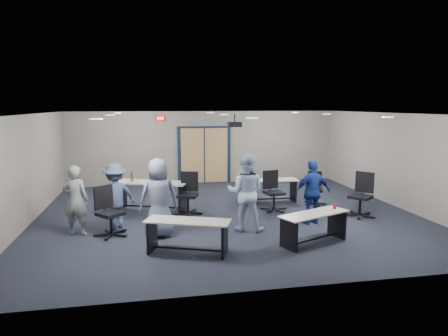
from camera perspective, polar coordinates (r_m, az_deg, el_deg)
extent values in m
plane|color=#1B202C|center=(10.88, 0.49, -6.62)|extent=(10.00, 10.00, 0.00)
cube|color=gray|center=(15.00, -2.86, 2.95)|extent=(10.00, 0.04, 2.70)
cube|color=gray|center=(6.32, 8.50, -5.56)|extent=(10.00, 0.04, 2.70)
cube|color=gray|center=(10.81, -26.49, -0.35)|extent=(0.04, 9.00, 2.70)
cube|color=gray|center=(12.55, 23.50, 1.03)|extent=(0.04, 9.00, 2.70)
cube|color=silver|center=(10.48, 0.51, 7.75)|extent=(10.00, 9.00, 0.04)
cube|color=black|center=(15.00, -2.83, 1.80)|extent=(2.00, 0.06, 2.20)
cube|color=tan|center=(14.93, -4.53, 1.74)|extent=(0.85, 0.04, 2.05)
cube|color=tan|center=(15.05, -1.12, 1.83)|extent=(0.85, 0.04, 2.05)
cube|color=black|center=(14.74, -9.08, 7.03)|extent=(0.32, 0.05, 0.18)
cube|color=#FF0C0C|center=(14.71, -9.08, 7.02)|extent=(0.26, 0.02, 0.12)
cylinder|color=black|center=(11.03, 1.54, 7.18)|extent=(0.04, 0.04, 0.24)
cube|color=black|center=(11.04, 1.53, 6.25)|extent=(0.35, 0.30, 0.14)
cylinder|color=black|center=(10.89, 1.70, 6.21)|extent=(0.08, 0.03, 0.08)
cube|color=#BCB9B2|center=(7.97, -5.22, -7.54)|extent=(1.77, 1.12, 0.03)
cube|color=black|center=(8.29, -10.23, -9.45)|extent=(0.23, 0.50, 0.65)
cube|color=black|center=(7.91, 0.10, -10.21)|extent=(0.23, 0.50, 0.65)
cube|color=black|center=(8.15, -5.17, -11.41)|extent=(1.41, 0.57, 0.04)
cube|color=#BCB9B2|center=(8.73, 12.79, -6.40)|extent=(1.70, 1.12, 0.03)
cube|color=black|center=(8.34, 9.23, -9.39)|extent=(0.23, 0.47, 0.63)
cube|color=black|center=(9.34, 15.81, -7.60)|extent=(0.23, 0.47, 0.63)
cube|color=black|center=(8.89, 12.66, -9.84)|extent=(1.35, 0.60, 0.04)
cylinder|color=red|center=(9.17, 15.54, -5.33)|extent=(0.07, 0.07, 0.11)
cube|color=#BCB9B2|center=(11.26, -10.38, -2.05)|extent=(2.12, 1.35, 0.03)
cube|color=black|center=(11.69, -14.44, -3.83)|extent=(0.27, 0.59, 0.78)
cube|color=black|center=(11.07, -5.97, -4.31)|extent=(0.27, 0.59, 0.78)
cube|color=black|center=(11.41, -10.28, -5.44)|extent=(1.69, 0.70, 0.04)
cube|color=#BCB9B2|center=(12.18, 6.56, -1.74)|extent=(1.71, 0.60, 0.03)
cube|color=black|center=(12.06, 3.09, -3.46)|extent=(0.06, 0.52, 0.66)
cube|color=black|center=(12.47, 9.87, -3.17)|extent=(0.06, 0.52, 0.66)
cube|color=black|center=(12.30, 6.52, -4.39)|extent=(1.51, 0.08, 0.04)
imported|color=gray|center=(9.60, -20.44, -4.35)|extent=(0.66, 0.51, 1.61)
imported|color=slate|center=(9.00, -9.31, -4.20)|extent=(0.95, 0.70, 1.79)
imported|color=#B3CDED|center=(9.34, 3.12, -3.46)|extent=(1.07, 0.96, 1.83)
imported|color=navy|center=(10.11, 12.54, -3.39)|extent=(0.97, 0.47, 1.59)
imported|color=#3F5071|center=(9.84, -15.27, -3.89)|extent=(1.17, 1.00, 1.58)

